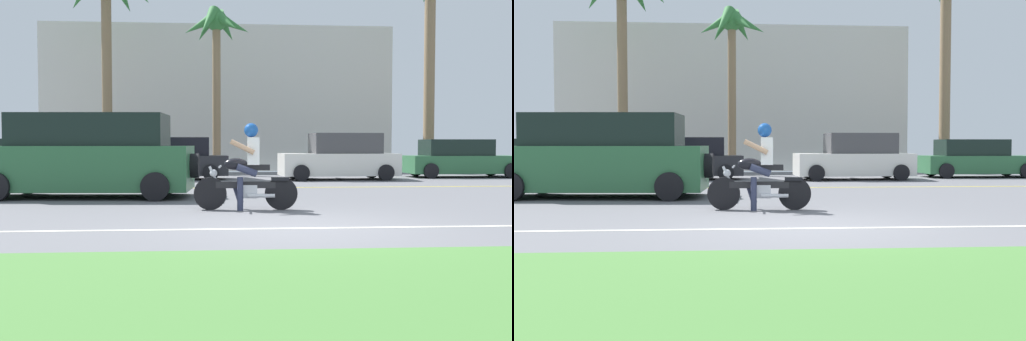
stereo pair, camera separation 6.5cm
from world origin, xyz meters
TOP-DOWN VIEW (x-y plane):
  - ground at (0.00, 3.00)m, footprint 56.00×30.00m
  - grass_median at (0.00, -4.10)m, footprint 56.00×3.80m
  - lane_line_near at (0.00, -0.13)m, footprint 50.40×0.12m
  - lane_line_far at (0.00, 8.24)m, footprint 50.40×0.12m
  - motorcyclist at (-0.57, 2.46)m, footprint 1.98×0.65m
  - suv_nearby at (-4.10, 5.46)m, footprint 5.15×2.44m
  - parked_car_1 at (-2.77, 12.52)m, footprint 4.53×1.94m
  - parked_car_2 at (3.39, 12.03)m, footprint 4.15×1.96m
  - parked_car_3 at (8.32, 13.25)m, footprint 4.27×1.89m
  - palm_tree_0 at (-0.94, 15.59)m, footprint 2.86×2.57m
  - building_far at (-0.77, 21.00)m, footprint 16.41×4.00m

SIDE VIEW (x-z plane):
  - ground at x=0.00m, z-range -0.04..0.00m
  - lane_line_near at x=0.00m, z-range 0.00..0.01m
  - lane_line_far at x=0.00m, z-range 0.00..0.01m
  - grass_median at x=0.00m, z-range 0.00..0.06m
  - parked_car_3 at x=8.32m, z-range -0.04..1.40m
  - motorcyclist at x=-0.57m, z-range -0.13..1.53m
  - parked_car_1 at x=-2.77m, z-range -0.05..1.45m
  - parked_car_2 at x=3.39m, z-range -0.06..1.59m
  - suv_nearby at x=-4.10m, z-range -0.03..1.94m
  - building_far at x=-0.77m, z-range 0.00..6.83m
  - palm_tree_0 at x=-0.94m, z-range 2.18..8.98m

